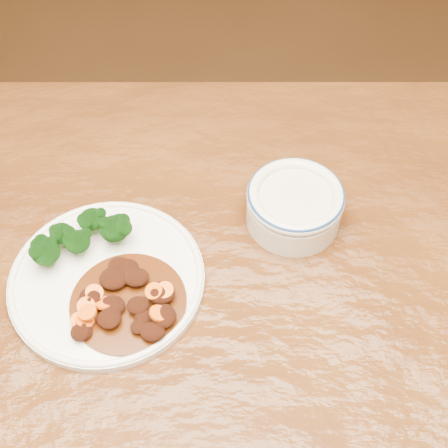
# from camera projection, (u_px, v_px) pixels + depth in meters

# --- Properties ---
(dining_table) EXTENTS (1.58, 1.05, 0.75)m
(dining_table) POSITION_uv_depth(u_px,v_px,m) (209.00, 361.00, 0.80)
(dining_table) COLOR #552D0F
(dining_table) RESTS_ON ground
(dinner_plate) EXTENTS (0.24, 0.24, 0.02)m
(dinner_plate) POSITION_uv_depth(u_px,v_px,m) (107.00, 279.00, 0.77)
(dinner_plate) COLOR white
(dinner_plate) RESTS_ON dining_table
(broccoli_florets) EXTENTS (0.11, 0.09, 0.04)m
(broccoli_florets) POSITION_uv_depth(u_px,v_px,m) (80.00, 236.00, 0.78)
(broccoli_florets) COLOR #6B934C
(broccoli_florets) RESTS_ON dinner_plate
(mince_stew) EXTENTS (0.14, 0.14, 0.03)m
(mince_stew) POSITION_uv_depth(u_px,v_px,m) (126.00, 301.00, 0.74)
(mince_stew) COLOR #441F07
(mince_stew) RESTS_ON dinner_plate
(dip_bowl) EXTENTS (0.13, 0.13, 0.06)m
(dip_bowl) POSITION_uv_depth(u_px,v_px,m) (294.00, 204.00, 0.81)
(dip_bowl) COLOR beige
(dip_bowl) RESTS_ON dining_table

